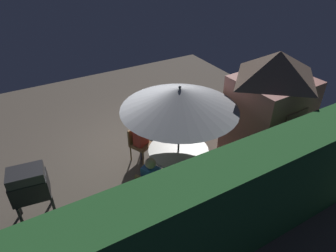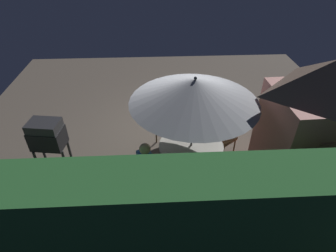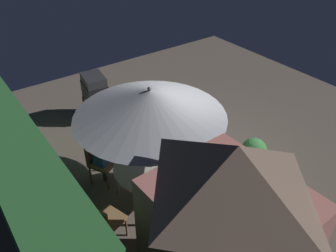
# 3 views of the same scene
# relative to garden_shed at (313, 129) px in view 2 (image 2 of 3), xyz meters

# --- Properties ---
(ground_plane) EXTENTS (11.00, 11.00, 0.00)m
(ground_plane) POSITION_rel_garden_shed_xyz_m (2.65, -1.88, -1.45)
(ground_plane) COLOR brown
(hedge_backdrop) EXTENTS (6.69, 0.83, 2.02)m
(hedge_backdrop) POSITION_rel_garden_shed_xyz_m (2.65, 1.62, -0.44)
(hedge_backdrop) COLOR #28602D
(hedge_backdrop) RESTS_ON ground
(garden_shed) EXTENTS (1.82, 1.61, 2.84)m
(garden_shed) POSITION_rel_garden_shed_xyz_m (0.00, 0.00, 0.00)
(garden_shed) COLOR #B26B60
(garden_shed) RESTS_ON ground
(patio_table) EXTENTS (1.38, 1.38, 0.78)m
(patio_table) POSITION_rel_garden_shed_xyz_m (2.24, -0.43, -0.72)
(patio_table) COLOR #B2ADA3
(patio_table) RESTS_ON ground
(patio_umbrella) EXTENTS (2.49, 2.49, 2.38)m
(patio_umbrella) POSITION_rel_garden_shed_xyz_m (2.24, -0.43, 0.64)
(patio_umbrella) COLOR #4C4C51
(patio_umbrella) RESTS_ON ground
(bbq_grill) EXTENTS (0.76, 0.60, 1.20)m
(bbq_grill) POSITION_rel_garden_shed_xyz_m (5.39, -0.86, -0.60)
(bbq_grill) COLOR black
(bbq_grill) RESTS_ON ground
(chair_near_shed) EXTENTS (0.61, 0.62, 0.90)m
(chair_near_shed) POSITION_rel_garden_shed_xyz_m (2.75, -1.51, -0.92)
(chair_near_shed) COLOR olive
(chair_near_shed) RESTS_ON ground
(chair_far_side) EXTENTS (0.63, 0.62, 0.90)m
(chair_far_side) POSITION_rel_garden_shed_xyz_m (3.28, 0.11, -0.92)
(chair_far_side) COLOR olive
(chair_far_side) RESTS_ON ground
(chair_toward_hedge) EXTENTS (0.58, 0.58, 0.90)m
(chair_toward_hedge) POSITION_rel_garden_shed_xyz_m (1.87, 0.75, -0.92)
(chair_toward_hedge) COLOR olive
(chair_toward_hedge) RESTS_ON ground
(chair_toward_house) EXTENTS (0.65, 0.64, 0.90)m
(chair_toward_house) POSITION_rel_garden_shed_xyz_m (1.30, -1.10, -0.92)
(chair_toward_house) COLOR olive
(chair_toward_house) RESTS_ON ground
(potted_plant_by_shed) EXTENTS (0.53, 0.53, 0.73)m
(potted_plant_by_shed) POSITION_rel_garden_shed_xyz_m (1.73, -2.59, -1.04)
(potted_plant_by_shed) COLOR #936651
(potted_plant_by_shed) RESTS_ON ground
(person_in_red) EXTENTS (0.41, 0.36, 1.26)m
(person_in_red) POSITION_rel_garden_shed_xyz_m (2.72, -1.44, -0.66)
(person_in_red) COLOR #CC3D33
(person_in_red) RESTS_ON ground
(person_in_blue) EXTENTS (0.37, 0.41, 1.26)m
(person_in_blue) POSITION_rel_garden_shed_xyz_m (3.21, 0.07, -0.66)
(person_in_blue) COLOR #3866B2
(person_in_blue) RESTS_ON ground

